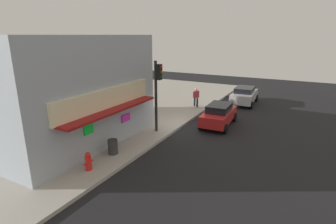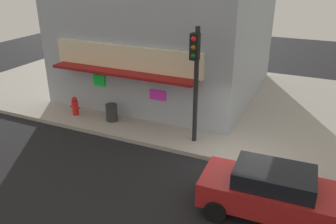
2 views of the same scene
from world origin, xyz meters
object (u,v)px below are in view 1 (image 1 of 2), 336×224
at_px(trash_can, 113,147).
at_px(pedestrian, 196,96).
at_px(traffic_light, 157,87).
at_px(fire_hydrant, 88,161).
at_px(parked_car_silver, 244,95).
at_px(parked_car_red, 219,114).

bearing_deg(trash_can, pedestrian, -0.95).
bearing_deg(pedestrian, traffic_light, -178.52).
distance_m(fire_hydrant, pedestrian, 12.88).
height_order(traffic_light, trash_can, traffic_light).
distance_m(fire_hydrant, trash_can, 1.93).
relative_size(fire_hydrant, pedestrian, 0.55).
xyz_separation_m(trash_can, parked_car_silver, (14.63, -3.51, 0.25)).
xyz_separation_m(traffic_light, parked_car_silver, (10.57, -3.15, -2.28)).
distance_m(fire_hydrant, parked_car_red, 10.00).
bearing_deg(fire_hydrant, traffic_light, -2.01).
bearing_deg(fire_hydrant, parked_car_red, -18.54).
xyz_separation_m(traffic_light, trash_can, (-4.06, 0.36, -2.53)).
distance_m(traffic_light, parked_car_silver, 11.26).
bearing_deg(traffic_light, trash_can, 174.94).
height_order(trash_can, pedestrian, pedestrian).
height_order(pedestrian, parked_car_red, pedestrian).
distance_m(trash_can, parked_car_silver, 15.05).
relative_size(trash_can, parked_car_silver, 0.18).
distance_m(fire_hydrant, parked_car_silver, 16.89).
height_order(trash_can, parked_car_red, parked_car_red).
bearing_deg(pedestrian, fire_hydrant, 179.86).
relative_size(pedestrian, parked_car_red, 0.40).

